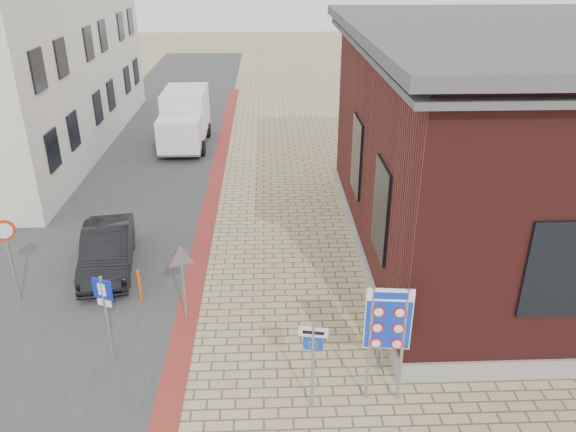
{
  "coord_description": "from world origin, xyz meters",
  "views": [
    {
      "loc": [
        0.16,
        -8.55,
        8.63
      ],
      "look_at": [
        0.69,
        4.99,
        2.2
      ],
      "focal_mm": 35.0,
      "sensor_mm": 36.0,
      "label": 1
    }
  ],
  "objects_px": {
    "box_truck": "(185,119)",
    "border_sign": "(388,322)",
    "sedan": "(107,250)",
    "parking_sign": "(105,305)",
    "bollard": "(140,286)",
    "essen_sign": "(313,353)"
  },
  "relations": [
    {
      "from": "box_truck",
      "to": "border_sign",
      "type": "bearing_deg",
      "value": -70.21
    },
    {
      "from": "sedan",
      "to": "parking_sign",
      "type": "bearing_deg",
      "value": -84.06
    },
    {
      "from": "parking_sign",
      "to": "bollard",
      "type": "bearing_deg",
      "value": 109.61
    },
    {
      "from": "box_truck",
      "to": "bollard",
      "type": "xyz_separation_m",
      "value": [
        0.45,
        -13.5,
        -0.86
      ]
    },
    {
      "from": "box_truck",
      "to": "border_sign",
      "type": "xyz_separation_m",
      "value": [
        6.28,
        -17.41,
        0.64
      ]
    },
    {
      "from": "bollard",
      "to": "essen_sign",
      "type": "bearing_deg",
      "value": -43.53
    },
    {
      "from": "sedan",
      "to": "bollard",
      "type": "relative_size",
      "value": 4.1
    },
    {
      "from": "essen_sign",
      "to": "parking_sign",
      "type": "bearing_deg",
      "value": 169.32
    },
    {
      "from": "border_sign",
      "to": "bollard",
      "type": "bearing_deg",
      "value": 151.67
    },
    {
      "from": "border_sign",
      "to": "essen_sign",
      "type": "bearing_deg",
      "value": -166.87
    },
    {
      "from": "border_sign",
      "to": "bollard",
      "type": "height_order",
      "value": "border_sign"
    },
    {
      "from": "box_truck",
      "to": "essen_sign",
      "type": "bearing_deg",
      "value": -74.86
    },
    {
      "from": "box_truck",
      "to": "bollard",
      "type": "relative_size",
      "value": 5.22
    },
    {
      "from": "box_truck",
      "to": "parking_sign",
      "type": "xyz_separation_m",
      "value": [
        0.28,
        -15.91,
        0.17
      ]
    },
    {
      "from": "sedan",
      "to": "bollard",
      "type": "height_order",
      "value": "sedan"
    },
    {
      "from": "border_sign",
      "to": "bollard",
      "type": "relative_size",
      "value": 2.91
    },
    {
      "from": "border_sign",
      "to": "parking_sign",
      "type": "xyz_separation_m",
      "value": [
        -6.0,
        1.5,
        -0.47
      ]
    },
    {
      "from": "box_truck",
      "to": "parking_sign",
      "type": "distance_m",
      "value": 15.91
    },
    {
      "from": "essen_sign",
      "to": "parking_sign",
      "type": "xyz_separation_m",
      "value": [
        -4.5,
        1.7,
        0.1
      ]
    },
    {
      "from": "bollard",
      "to": "sedan",
      "type": "bearing_deg",
      "value": 126.09
    },
    {
      "from": "border_sign",
      "to": "parking_sign",
      "type": "height_order",
      "value": "border_sign"
    },
    {
      "from": "border_sign",
      "to": "essen_sign",
      "type": "height_order",
      "value": "border_sign"
    }
  ]
}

